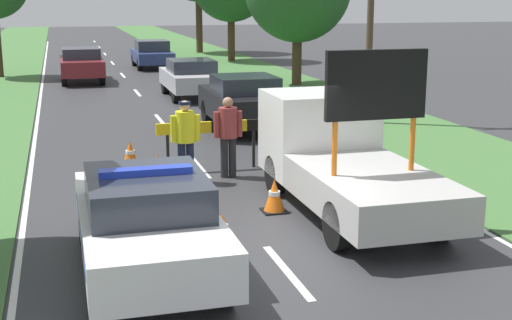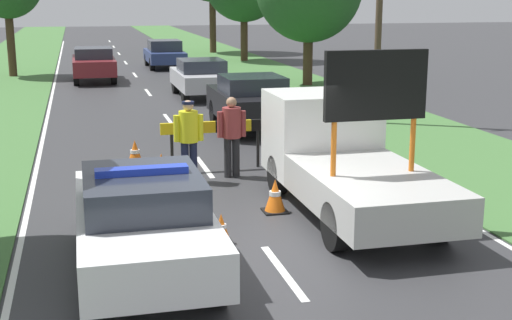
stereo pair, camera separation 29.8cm
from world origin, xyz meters
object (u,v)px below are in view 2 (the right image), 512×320
at_px(traffic_cone_lane_edge, 162,168).
at_px(traffic_cone_centre_front, 135,153).
at_px(queued_car_sedan_silver, 201,77).
at_px(queued_car_hatch_blue, 165,54).
at_px(work_truck, 342,156).
at_px(traffic_cone_behind_barrier, 221,229).
at_px(traffic_cone_near_police, 275,196).
at_px(traffic_cone_near_truck, 295,160).
at_px(police_car, 143,220).
at_px(police_officer, 189,134).
at_px(pedestrian_civilian, 232,130).
at_px(queued_car_wagon_maroon, 94,63).
at_px(queued_car_sedan_black, 251,101).
at_px(road_barrier, 215,130).

bearing_deg(traffic_cone_lane_edge, traffic_cone_centre_front, 106.07).
relative_size(queued_car_sedan_silver, queued_car_hatch_blue, 0.99).
height_order(work_truck, traffic_cone_behind_barrier, work_truck).
bearing_deg(traffic_cone_lane_edge, queued_car_hatch_blue, 82.93).
xyz_separation_m(traffic_cone_near_police, traffic_cone_near_truck, (1.16, 2.52, 0.03)).
relative_size(police_car, police_officer, 2.61).
height_order(pedestrian_civilian, traffic_cone_near_police, pedestrian_civilian).
bearing_deg(traffic_cone_behind_barrier, work_truck, 28.40).
bearing_deg(queued_car_sedan_silver, queued_car_wagon_maroon, -57.80).
height_order(pedestrian_civilian, traffic_cone_behind_barrier, pedestrian_civilian).
bearing_deg(queued_car_sedan_black, traffic_cone_behind_barrier, 73.50).
distance_m(pedestrian_civilian, queued_car_sedan_black, 5.61).
bearing_deg(traffic_cone_centre_front, traffic_cone_near_truck, -26.26).
bearing_deg(traffic_cone_near_truck, queued_car_sedan_silver, 89.75).
height_order(traffic_cone_near_police, queued_car_sedan_black, queued_car_sedan_black).
bearing_deg(police_officer, traffic_cone_near_police, 91.05).
xyz_separation_m(traffic_cone_centre_front, queued_car_wagon_maroon, (-0.47, 17.03, 0.51)).
xyz_separation_m(road_barrier, queued_car_sedan_silver, (1.66, 11.59, -0.13)).
height_order(pedestrian_civilian, queued_car_sedan_silver, pedestrian_civilian).
xyz_separation_m(police_car, queued_car_sedan_black, (4.10, 10.30, 0.07)).
relative_size(traffic_cone_near_police, queued_car_sedan_black, 0.15).
relative_size(traffic_cone_behind_barrier, queued_car_sedan_silver, 0.12).
bearing_deg(work_truck, queued_car_wagon_maroon, -76.24).
bearing_deg(traffic_cone_behind_barrier, queued_car_hatch_blue, 84.92).
bearing_deg(traffic_cone_behind_barrier, pedestrian_civilian, 75.55).
distance_m(traffic_cone_near_police, traffic_cone_lane_edge, 3.20).
bearing_deg(queued_car_sedan_black, pedestrian_civilian, 71.95).
height_order(work_truck, queued_car_hatch_blue, work_truck).
height_order(pedestrian_civilian, queued_car_hatch_blue, pedestrian_civilian).
bearing_deg(queued_car_wagon_maroon, traffic_cone_near_police, 97.16).
xyz_separation_m(traffic_cone_near_truck, queued_car_hatch_blue, (0.04, 24.11, 0.43)).
bearing_deg(police_car, queued_car_hatch_blue, 77.16).
height_order(pedestrian_civilian, queued_car_wagon_maroon, pedestrian_civilian).
bearing_deg(queued_car_sedan_silver, police_car, 77.59).
height_order(traffic_cone_behind_barrier, traffic_cone_lane_edge, traffic_cone_lane_edge).
xyz_separation_m(police_officer, queued_car_wagon_maroon, (-1.47, 18.72, -0.22)).
distance_m(police_car, queued_car_sedan_silver, 17.73).
relative_size(queued_car_wagon_maroon, queued_car_hatch_blue, 1.01).
xyz_separation_m(traffic_cone_behind_barrier, queued_car_sedan_black, (2.80, 9.45, 0.59)).
xyz_separation_m(police_car, work_truck, (3.86, 2.23, 0.22)).
distance_m(police_car, traffic_cone_near_truck, 6.10).
bearing_deg(traffic_cone_centre_front, work_truck, -50.59).
bearing_deg(queued_car_hatch_blue, traffic_cone_behind_barrier, 84.92).
distance_m(police_car, queued_car_sedan_black, 11.09).
height_order(police_car, pedestrian_civilian, pedestrian_civilian).
bearing_deg(queued_car_sedan_black, queued_car_hatch_blue, -89.06).
height_order(traffic_cone_near_police, queued_car_hatch_blue, queued_car_hatch_blue).
height_order(work_truck, traffic_cone_centre_front, work_truck).
distance_m(traffic_cone_near_police, queued_car_wagon_maroon, 21.38).
distance_m(traffic_cone_near_police, queued_car_hatch_blue, 26.66).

